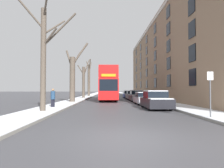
{
  "coord_description": "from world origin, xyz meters",
  "views": [
    {
      "loc": [
        -0.89,
        -6.55,
        1.58
      ],
      "look_at": [
        -0.34,
        17.23,
        2.26
      ],
      "focal_mm": 32.0,
      "sensor_mm": 36.0,
      "label": 1
    }
  ],
  "objects_px": {
    "bare_tree_left_3": "(89,79)",
    "parked_car_3": "(132,95)",
    "bare_tree_left_2": "(84,81)",
    "street_sign_post": "(210,92)",
    "bare_tree_left_0": "(44,53)",
    "double_decker_bus": "(108,83)",
    "bare_tree_left_1": "(73,76)",
    "parked_car_1": "(144,98)",
    "pedestrian_left_sidewalk": "(53,98)",
    "parked_car_4": "(128,95)",
    "parked_car_0": "(156,100)",
    "parked_car_2": "(136,96)"
  },
  "relations": [
    {
      "from": "bare_tree_left_2",
      "to": "street_sign_post",
      "type": "bearing_deg",
      "value": -69.35
    },
    {
      "from": "bare_tree_left_3",
      "to": "parked_car_4",
      "type": "height_order",
      "value": "bare_tree_left_3"
    },
    {
      "from": "parked_car_1",
      "to": "pedestrian_left_sidewalk",
      "type": "height_order",
      "value": "pedestrian_left_sidewalk"
    },
    {
      "from": "bare_tree_left_0",
      "to": "double_decker_bus",
      "type": "relative_size",
      "value": 0.68
    },
    {
      "from": "bare_tree_left_0",
      "to": "parked_car_0",
      "type": "relative_size",
      "value": 1.86
    },
    {
      "from": "bare_tree_left_1",
      "to": "parked_car_0",
      "type": "distance_m",
      "value": 11.47
    },
    {
      "from": "double_decker_bus",
      "to": "street_sign_post",
      "type": "distance_m",
      "value": 20.07
    },
    {
      "from": "bare_tree_left_3",
      "to": "street_sign_post",
      "type": "relative_size",
      "value": 3.39
    },
    {
      "from": "bare_tree_left_0",
      "to": "bare_tree_left_3",
      "type": "height_order",
      "value": "bare_tree_left_3"
    },
    {
      "from": "bare_tree_left_1",
      "to": "parked_car_4",
      "type": "xyz_separation_m",
      "value": [
        8.17,
        13.8,
        -2.6
      ]
    },
    {
      "from": "double_decker_bus",
      "to": "parked_car_4",
      "type": "bearing_deg",
      "value": 64.9
    },
    {
      "from": "parked_car_0",
      "to": "bare_tree_left_2",
      "type": "bearing_deg",
      "value": 112.96
    },
    {
      "from": "bare_tree_left_2",
      "to": "pedestrian_left_sidewalk",
      "type": "bearing_deg",
      "value": -90.73
    },
    {
      "from": "parked_car_0",
      "to": "pedestrian_left_sidewalk",
      "type": "bearing_deg",
      "value": 178.56
    },
    {
      "from": "bare_tree_left_3",
      "to": "double_decker_bus",
      "type": "bearing_deg",
      "value": -75.4
    },
    {
      "from": "bare_tree_left_1",
      "to": "bare_tree_left_3",
      "type": "relative_size",
      "value": 0.85
    },
    {
      "from": "parked_car_3",
      "to": "pedestrian_left_sidewalk",
      "type": "height_order",
      "value": "pedestrian_left_sidewalk"
    },
    {
      "from": "pedestrian_left_sidewalk",
      "to": "bare_tree_left_3",
      "type": "bearing_deg",
      "value": 43.46
    },
    {
      "from": "double_decker_bus",
      "to": "parked_car_4",
      "type": "relative_size",
      "value": 2.65
    },
    {
      "from": "double_decker_bus",
      "to": "parked_car_4",
      "type": "distance_m",
      "value": 9.27
    },
    {
      "from": "bare_tree_left_2",
      "to": "parked_car_4",
      "type": "bearing_deg",
      "value": 13.23
    },
    {
      "from": "parked_car_4",
      "to": "street_sign_post",
      "type": "distance_m",
      "value": 27.6
    },
    {
      "from": "bare_tree_left_3",
      "to": "parked_car_3",
      "type": "relative_size",
      "value": 2.17
    },
    {
      "from": "parked_car_0",
      "to": "parked_car_2",
      "type": "xyz_separation_m",
      "value": [
        0.0,
        11.03,
        0.0
      ]
    },
    {
      "from": "bare_tree_left_2",
      "to": "parked_car_1",
      "type": "height_order",
      "value": "bare_tree_left_2"
    },
    {
      "from": "bare_tree_left_0",
      "to": "bare_tree_left_1",
      "type": "xyz_separation_m",
      "value": [
        0.13,
        10.46,
        -0.79
      ]
    },
    {
      "from": "bare_tree_left_2",
      "to": "parked_car_4",
      "type": "relative_size",
      "value": 1.63
    },
    {
      "from": "parked_car_1",
      "to": "parked_car_3",
      "type": "bearing_deg",
      "value": 90.0
    },
    {
      "from": "parked_car_4",
      "to": "parked_car_1",
      "type": "bearing_deg",
      "value": -90.0
    },
    {
      "from": "double_decker_bus",
      "to": "pedestrian_left_sidewalk",
      "type": "xyz_separation_m",
      "value": [
        -4.66,
        -13.01,
        -1.67
      ]
    },
    {
      "from": "parked_car_3",
      "to": "parked_car_1",
      "type": "bearing_deg",
      "value": -90.0
    },
    {
      "from": "bare_tree_left_1",
      "to": "parked_car_3",
      "type": "xyz_separation_m",
      "value": [
        8.17,
        8.32,
        -2.6
      ]
    },
    {
      "from": "bare_tree_left_1",
      "to": "street_sign_post",
      "type": "distance_m",
      "value": 16.85
    },
    {
      "from": "parked_car_4",
      "to": "pedestrian_left_sidewalk",
      "type": "xyz_separation_m",
      "value": [
        -8.5,
        -21.22,
        0.27
      ]
    },
    {
      "from": "pedestrian_left_sidewalk",
      "to": "bare_tree_left_1",
      "type": "bearing_deg",
      "value": 41.16
    },
    {
      "from": "bare_tree_left_1",
      "to": "parked_car_2",
      "type": "bearing_deg",
      "value": 22.54
    },
    {
      "from": "parked_car_1",
      "to": "parked_car_0",
      "type": "bearing_deg",
      "value": -90.0
    },
    {
      "from": "bare_tree_left_1",
      "to": "parked_car_3",
      "type": "height_order",
      "value": "bare_tree_left_1"
    },
    {
      "from": "parked_car_2",
      "to": "parked_car_1",
      "type": "bearing_deg",
      "value": -90.0
    },
    {
      "from": "bare_tree_left_0",
      "to": "double_decker_bus",
      "type": "height_order",
      "value": "bare_tree_left_0"
    },
    {
      "from": "pedestrian_left_sidewalk",
      "to": "parked_car_0",
      "type": "bearing_deg",
      "value": -47.67
    },
    {
      "from": "bare_tree_left_2",
      "to": "street_sign_post",
      "type": "height_order",
      "value": "bare_tree_left_2"
    },
    {
      "from": "pedestrian_left_sidewalk",
      "to": "double_decker_bus",
      "type": "bearing_deg",
      "value": 24.07
    },
    {
      "from": "bare_tree_left_0",
      "to": "bare_tree_left_3",
      "type": "bearing_deg",
      "value": 90.08
    },
    {
      "from": "parked_car_0",
      "to": "pedestrian_left_sidewalk",
      "type": "height_order",
      "value": "pedestrian_left_sidewalk"
    },
    {
      "from": "parked_car_1",
      "to": "pedestrian_left_sidewalk",
      "type": "distance_m",
      "value": 9.9
    },
    {
      "from": "bare_tree_left_0",
      "to": "parked_car_3",
      "type": "distance_m",
      "value": 20.81
    },
    {
      "from": "bare_tree_left_1",
      "to": "parked_car_3",
      "type": "relative_size",
      "value": 1.84
    },
    {
      "from": "bare_tree_left_2",
      "to": "street_sign_post",
      "type": "xyz_separation_m",
      "value": [
        9.65,
        -25.61,
        -1.71
      ]
    },
    {
      "from": "bare_tree_left_3",
      "to": "street_sign_post",
      "type": "distance_m",
      "value": 37.97
    }
  ]
}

